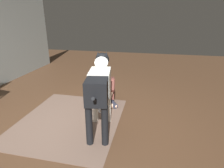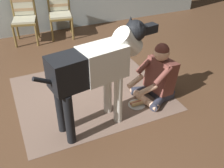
# 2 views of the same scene
# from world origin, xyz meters

# --- Properties ---
(ground_plane) EXTENTS (14.47, 14.47, 0.00)m
(ground_plane) POSITION_xyz_m (0.00, 0.00, 0.00)
(ground_plane) COLOR brown
(area_rug) EXTENTS (2.09, 1.82, 0.01)m
(area_rug) POSITION_xyz_m (0.24, 0.33, 0.00)
(area_rug) COLOR #785F51
(area_rug) RESTS_ON ground
(dining_chair_left_of_pair) EXTENTS (0.56, 0.56, 0.98)m
(dining_chair_left_of_pair) POSITION_xyz_m (-0.27, 2.66, 0.54)
(dining_chair_left_of_pair) COLOR brown
(dining_chair_left_of_pair) RESTS_ON ground
(dining_chair_right_of_pair) EXTENTS (0.54, 0.54, 0.98)m
(dining_chair_right_of_pair) POSITION_xyz_m (0.45, 2.66, 0.54)
(dining_chair_right_of_pair) COLOR brown
(dining_chair_right_of_pair) RESTS_ON ground
(person_sitting_on_floor) EXTENTS (0.67, 0.57, 0.82)m
(person_sitting_on_floor) POSITION_xyz_m (1.06, -0.14, 0.34)
(person_sitting_on_floor) COLOR #343747
(person_sitting_on_floor) RESTS_ON ground
(large_dog) EXTENTS (1.53, 0.46, 1.24)m
(large_dog) POSITION_xyz_m (0.13, -0.29, 0.79)
(large_dog) COLOR white
(large_dog) RESTS_ON ground
(hot_dog_on_plate) EXTENTS (0.24, 0.24, 0.06)m
(hot_dog_on_plate) POSITION_xyz_m (0.72, -0.19, 0.03)
(hot_dog_on_plate) COLOR silver
(hot_dog_on_plate) RESTS_ON ground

